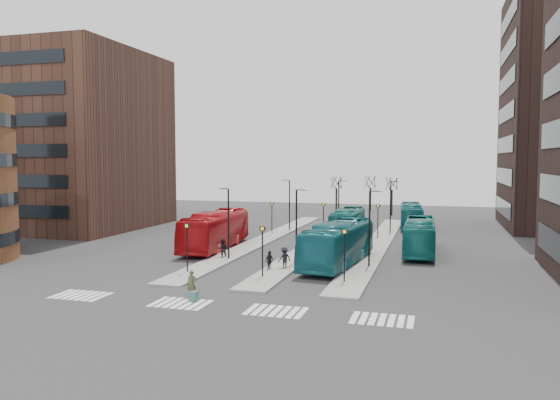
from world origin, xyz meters
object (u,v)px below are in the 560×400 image
(suitcase, at_px, (194,296))
(commuter_c, at_px, (284,258))
(red_bus, at_px, (215,230))
(teal_bus_b, at_px, (348,222))
(commuter_a, at_px, (223,249))
(commuter_b, at_px, (269,261))
(teal_bus_a, at_px, (338,243))
(teal_bus_d, at_px, (411,216))
(teal_bus_c, at_px, (420,236))
(traveller, at_px, (192,284))

(suitcase, bearing_deg, commuter_c, 90.12)
(red_bus, xyz_separation_m, teal_bus_b, (10.75, 13.44, -0.32))
(commuter_a, bearing_deg, commuter_b, 121.81)
(commuter_b, bearing_deg, teal_bus_b, 15.70)
(suitcase, distance_m, teal_bus_a, 15.38)
(commuter_b, bearing_deg, teal_bus_d, 5.38)
(teal_bus_c, distance_m, commuter_c, 14.55)
(commuter_a, xyz_separation_m, commuter_b, (5.50, -4.00, -0.07))
(teal_bus_d, bearing_deg, red_bus, -132.56)
(traveller, relative_size, commuter_b, 1.07)
(traveller, height_order, commuter_a, commuter_a)
(teal_bus_c, distance_m, traveller, 24.48)
(teal_bus_d, relative_size, commuter_a, 6.33)
(suitcase, xyz_separation_m, red_bus, (-6.44, 18.69, 1.51))
(traveller, bearing_deg, teal_bus_a, 45.47)
(teal_bus_b, bearing_deg, teal_bus_d, 52.11)
(red_bus, height_order, commuter_a, red_bus)
(teal_bus_c, height_order, traveller, teal_bus_c)
(commuter_a, bearing_deg, teal_bus_c, -177.53)
(traveller, height_order, commuter_b, traveller)
(teal_bus_c, height_order, teal_bus_d, teal_bus_c)
(teal_bus_a, distance_m, commuter_c, 4.86)
(suitcase, relative_size, teal_bus_a, 0.05)
(teal_bus_b, height_order, teal_bus_d, teal_bus_d)
(traveller, bearing_deg, commuter_c, 55.80)
(red_bus, xyz_separation_m, traveller, (5.90, -17.81, -0.97))
(teal_bus_a, distance_m, teal_bus_b, 18.36)
(red_bus, bearing_deg, commuter_c, -44.37)
(red_bus, height_order, commuter_c, red_bus)
(traveller, xyz_separation_m, commuter_b, (2.30, 9.04, -0.06))
(teal_bus_c, bearing_deg, commuter_a, -156.32)
(traveller, distance_m, commuter_a, 13.42)
(teal_bus_d, bearing_deg, suitcase, -109.23)
(teal_bus_a, xyz_separation_m, commuter_c, (-3.74, -2.98, -0.88))
(teal_bus_a, height_order, commuter_a, teal_bus_a)
(red_bus, xyz_separation_m, teal_bus_d, (17.52, 21.97, -0.29))
(red_bus, height_order, traveller, red_bus)
(teal_bus_b, bearing_deg, commuter_a, -113.30)
(teal_bus_d, xyz_separation_m, commuter_c, (-8.38, -29.75, -0.64))
(commuter_b, height_order, commuter_c, commuter_c)
(traveller, bearing_deg, teal_bus_b, 64.86)
(teal_bus_a, xyz_separation_m, teal_bus_d, (4.64, 26.77, -0.24))
(teal_bus_d, bearing_deg, teal_bus_c, -89.19)
(traveller, bearing_deg, teal_bus_c, 40.94)
(teal_bus_c, bearing_deg, suitcase, -121.57)
(red_bus, bearing_deg, teal_bus_c, 4.30)
(teal_bus_d, bearing_deg, traveller, -110.28)
(red_bus, xyz_separation_m, teal_bus_a, (12.88, -4.80, -0.05))
(red_bus, relative_size, commuter_b, 8.20)
(teal_bus_d, xyz_separation_m, commuter_a, (-14.82, -26.74, -0.66))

